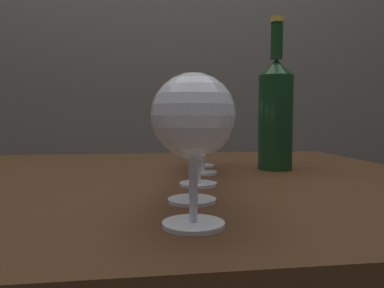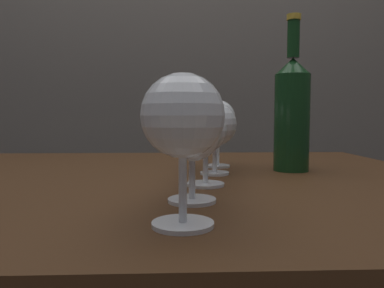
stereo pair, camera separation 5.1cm
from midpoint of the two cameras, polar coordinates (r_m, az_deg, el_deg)
The scene contains 8 objects.
back_wall at distance 1.92m, azimuth -8.81°, elevation 17.14°, with size 5.00×0.08×2.60m, color #59544F.
dining_table at distance 0.77m, azimuth -9.25°, elevation -12.09°, with size 1.17×0.93×0.75m.
wine_glass_rose at distance 0.39m, azimuth -3.49°, elevation 3.99°, with size 0.09×0.09×0.16m.
wine_glass_pinot at distance 0.51m, azimuth -2.87°, elevation 1.73°, with size 0.08×0.08×0.14m.
wine_glass_chardonnay at distance 0.63m, azimuth -1.35°, elevation 1.69°, with size 0.07×0.07×0.13m.
wine_glass_cabernet at distance 0.76m, azimuth -0.32°, elevation 2.79°, with size 0.09×0.09×0.15m.
wine_glass_port at distance 0.87m, azimuth -0.13°, elevation 3.76°, with size 0.08×0.08×0.16m.
wine_bottle at distance 0.84m, azimuth 10.93°, elevation 4.89°, with size 0.08×0.08×0.33m.
Camera 1 is at (-0.01, -0.73, 0.87)m, focal length 35.02 mm.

